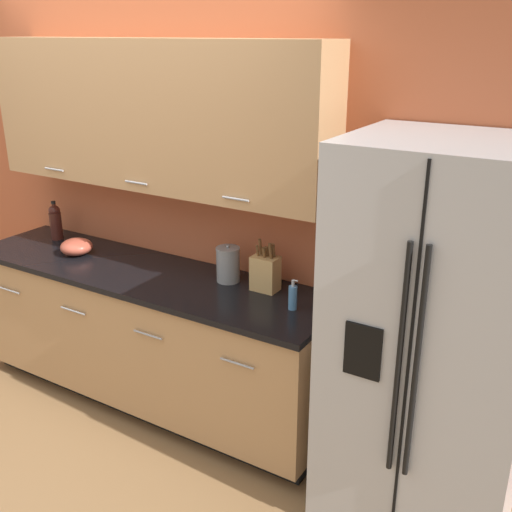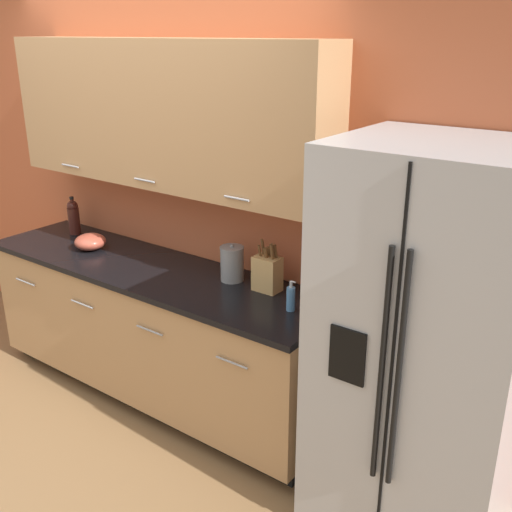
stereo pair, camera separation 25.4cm
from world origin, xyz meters
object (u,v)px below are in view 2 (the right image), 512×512
object	(u,v)px
soap_dispenser	(291,298)
mixing_bowl	(90,242)
knife_block	(267,273)
steel_canister	(232,263)
refrigerator	(425,352)
wine_bottle	(74,216)

from	to	relation	value
soap_dispenser	mixing_bowl	bearing A→B (deg)	-179.88
knife_block	soap_dispenser	xyz separation A→B (m)	(0.25, -0.14, -0.04)
steel_canister	mixing_bowl	size ratio (longest dim) A/B	1.08
refrigerator	knife_block	xyz separation A→B (m)	(-0.99, 0.20, 0.08)
knife_block	mixing_bowl	size ratio (longest dim) A/B	1.43
soap_dispenser	steel_canister	world-z (taller)	steel_canister
refrigerator	wine_bottle	bearing A→B (deg)	175.68
knife_block	refrigerator	bearing A→B (deg)	-11.16
knife_block	steel_canister	distance (m)	0.25
steel_canister	wine_bottle	bearing A→B (deg)	179.77
steel_canister	mixing_bowl	bearing A→B (deg)	-172.50
wine_bottle	refrigerator	bearing A→B (deg)	-4.32
knife_block	wine_bottle	size ratio (longest dim) A/B	1.08
refrigerator	knife_block	distance (m)	1.02
refrigerator	steel_canister	size ratio (longest dim) A/B	8.44
soap_dispenser	refrigerator	bearing A→B (deg)	-4.36
refrigerator	mixing_bowl	distance (m)	2.33
mixing_bowl	wine_bottle	bearing A→B (deg)	157.07
refrigerator	knife_block	size ratio (longest dim) A/B	6.37
knife_block	soap_dispenser	bearing A→B (deg)	-29.43
wine_bottle	soap_dispenser	world-z (taller)	wine_bottle
refrigerator	steel_canister	world-z (taller)	refrigerator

